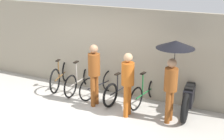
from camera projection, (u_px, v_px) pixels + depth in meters
ground_plane at (68, 119)px, 7.82m from camera, size 30.00×30.00×0.00m
back_wall at (106, 50)px, 9.18m from camera, size 11.99×0.12×2.55m
parked_bicycle_0 at (61, 75)px, 9.74m from camera, size 0.56×1.70×1.04m
parked_bicycle_1 at (80, 79)px, 9.44m from camera, size 0.44×1.77×1.10m
parked_bicycle_2 at (100, 84)px, 9.10m from camera, size 0.56×1.61×1.10m
parked_bicycle_3 at (121, 88)px, 8.81m from camera, size 0.44×1.76×1.00m
parked_bicycle_4 at (146, 92)px, 8.59m from camera, size 0.44×1.63×1.06m
pedestrian_leading at (94, 70)px, 8.28m from camera, size 0.32×0.32×1.71m
pedestrian_center at (128, 80)px, 7.71m from camera, size 0.32×0.32×1.66m
pedestrian_trailing at (174, 61)px, 7.27m from camera, size 0.91×0.91×2.02m
motorcycle at (189, 97)px, 8.09m from camera, size 0.58×2.05×0.95m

